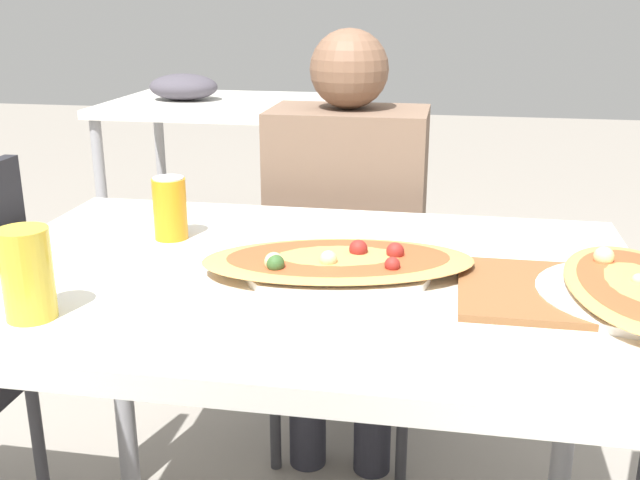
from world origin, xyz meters
name	(u,v)px	position (x,y,z in m)	size (l,w,h in m)	color
dining_table	(303,313)	(0.00, 0.00, 0.69)	(1.19, 0.82, 0.77)	silver
chair_far_seated	(352,269)	(-0.01, 0.74, 0.50)	(0.40, 0.40, 0.91)	black
person_seated	(347,220)	(-0.01, 0.62, 0.68)	(0.39, 0.28, 1.16)	#2D2D38
pizza_main	(338,264)	(0.06, -0.01, 0.79)	(0.51, 0.33, 0.06)	white
soda_can	(170,208)	(-0.29, 0.14, 0.83)	(0.07, 0.07, 0.12)	orange
drink_glass	(27,274)	(-0.36, -0.27, 0.84)	(0.08, 0.08, 0.14)	gold
serving_tray	(578,293)	(0.46, -0.04, 0.78)	(0.38, 0.27, 0.01)	brown
pizza_second	(636,290)	(0.55, -0.04, 0.79)	(0.31, 0.41, 0.06)	white
background_table	(222,114)	(-0.81, 2.13, 0.71)	(1.10, 0.80, 0.89)	silver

